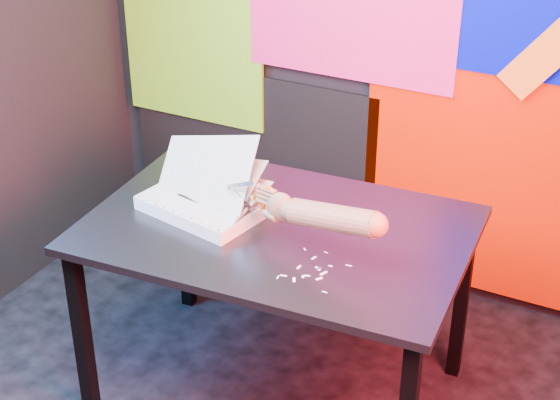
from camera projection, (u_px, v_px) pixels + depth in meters
The scene contains 7 objects.
room at pixel (224, 124), 2.31m from camera, with size 3.01×3.01×2.71m.
backdrop at pixel (417, 88), 3.61m from camera, with size 2.88×0.05×2.08m.
work_table at pixel (278, 245), 3.05m from camera, with size 1.39×0.98×0.75m.
printout_stack at pixel (206, 202), 3.10m from camera, with size 0.47×0.38×0.32m.
scissors at pixel (265, 201), 2.89m from camera, with size 0.22×0.05×0.13m.
hand_forearm at pixel (324, 216), 2.74m from camera, with size 0.49×0.14×0.16m.
paper_clippings at pixel (312, 271), 2.76m from camera, with size 0.19×0.22×0.00m.
Camera 1 is at (1.11, -1.81, 2.28)m, focal length 55.00 mm.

